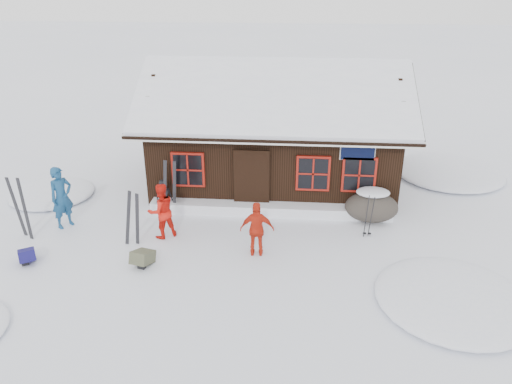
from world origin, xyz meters
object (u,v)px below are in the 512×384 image
skier_orange_right (257,229)px  backpack_blue (27,257)px  skier_teal (62,197)px  ski_poles (369,217)px  skier_crouched (164,195)px  skier_orange_left (161,211)px  backpack_olive (143,260)px  ski_pair_left (133,219)px  boulder (372,206)px

skier_orange_right → backpack_blue: size_ratio=2.86×
skier_teal → ski_poles: (8.99, 0.12, -0.33)m
skier_orange_right → skier_crouched: 4.00m
backpack_blue → ski_poles: bearing=-18.7°
skier_orange_left → skier_orange_right: size_ratio=1.06×
skier_orange_right → backpack_olive: skier_orange_right is taller
skier_crouched → ski_pair_left: size_ratio=0.64×
skier_crouched → boulder: (6.50, -0.13, -0.06)m
skier_orange_left → skier_crouched: skier_orange_left is taller
ski_poles → backpack_olive: (-6.05, -2.06, -0.46)m
skier_orange_right → ski_poles: (3.11, 1.28, -0.16)m
skier_crouched → backpack_olive: bearing=-114.6°
ski_pair_left → skier_orange_right: bearing=7.2°
boulder → ski_poles: 1.05m
ski_pair_left → backpack_olive: bearing=-51.3°
skier_crouched → ski_pair_left: (-0.31, -2.16, 0.26)m
skier_crouched → ski_pair_left: bearing=-126.7°
backpack_blue → backpack_olive: backpack_olive is taller
ski_pair_left → backpack_blue: ski_pair_left is taller
ski_pair_left → ski_poles: (6.58, 1.02, -0.17)m
skier_orange_right → ski_pair_left: 3.48m
skier_teal → backpack_olive: size_ratio=3.17×
skier_crouched → backpack_olive: 3.23m
skier_orange_right → backpack_olive: 3.10m
boulder → backpack_blue: (-9.36, -3.19, -0.33)m
skier_teal → boulder: size_ratio=1.17×
skier_crouched → backpack_blue: bearing=-159.4°
boulder → backpack_olive: size_ratio=2.70×
skier_teal → skier_crouched: skier_teal is taller
skier_teal → backpack_blue: skier_teal is taller
skier_orange_left → boulder: 6.32m
skier_orange_left → boulder: (6.13, 1.53, -0.35)m
skier_orange_right → skier_teal: bearing=-13.8°
boulder → ski_poles: ski_poles is taller
skier_teal → backpack_olive: 3.61m
skier_orange_right → skier_orange_left: bearing=-18.0°
skier_orange_left → backpack_blue: 3.70m
ski_pair_left → skier_orange_left: bearing=48.5°
skier_crouched → backpack_olive: skier_crouched is taller
skier_teal → skier_crouched: size_ratio=1.77×
ski_poles → skier_orange_left: bearing=-175.0°
skier_teal → backpack_blue: 2.21m
skier_teal → boulder: bearing=-48.0°
skier_teal → ski_pair_left: bearing=-75.5°
skier_crouched → ski_pair_left: 2.20m
ski_poles → skier_orange_right: bearing=-157.6°
skier_orange_left → boulder: bearing=158.8°
skier_orange_left → ski_pair_left: size_ratio=0.98×
skier_teal → backpack_blue: size_ratio=3.49×
backpack_blue → skier_orange_right: bearing=-23.7°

